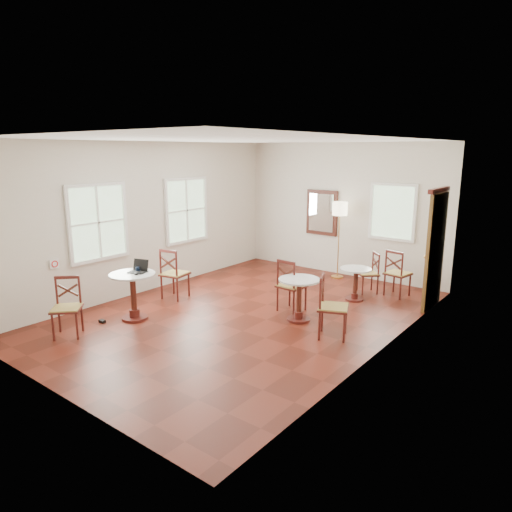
{
  "coord_description": "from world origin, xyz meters",
  "views": [
    {
      "loc": [
        4.88,
        -5.97,
        2.83
      ],
      "look_at": [
        0.0,
        0.3,
        1.0
      ],
      "focal_mm": 32.28,
      "sensor_mm": 36.0,
      "label": 1
    }
  ],
  "objects": [
    {
      "name": "cafe_table_near",
      "position": [
        -1.35,
        -1.36,
        0.5
      ],
      "size": [
        0.77,
        0.77,
        0.81
      ],
      "color": "#4C1913",
      "rests_on": "ground"
    },
    {
      "name": "laptop",
      "position": [
        -1.34,
        -1.22,
        0.86
      ],
      "size": [
        0.34,
        0.31,
        0.2
      ],
      "rotation": [
        0.0,
        0.0,
        0.31
      ],
      "color": "black",
      "rests_on": "cafe_table_near"
    },
    {
      "name": "ground",
      "position": [
        0.0,
        0.0,
        0.0
      ],
      "size": [
        7.0,
        7.0,
        0.0
      ],
      "primitive_type": "plane",
      "color": "#55190E",
      "rests_on": "ground"
    },
    {
      "name": "chair_mid_b",
      "position": [
        1.68,
        0.03,
        0.49
      ],
      "size": [
        0.6,
        0.6,
        0.98
      ],
      "rotation": [
        0.0,
        0.0,
        1.98
      ],
      "color": "#4C1913",
      "rests_on": "ground"
    },
    {
      "name": "room_shell",
      "position": [
        -0.06,
        0.27,
        1.89
      ],
      "size": [
        5.02,
        7.02,
        3.01
      ],
      "color": "beige",
      "rests_on": "ground"
    },
    {
      "name": "cafe_table_back",
      "position": [
        1.17,
        1.91,
        0.39
      ],
      "size": [
        0.6,
        0.6,
        0.63
      ],
      "color": "#4C1913",
      "rests_on": "ground"
    },
    {
      "name": "chair_near_b",
      "position": [
        -1.58,
        -2.44,
        0.46
      ],
      "size": [
        0.6,
        0.6,
        0.92
      ],
      "rotation": [
        0.0,
        0.0,
        0.8
      ],
      "color": "#4C1913",
      "rests_on": "ground"
    },
    {
      "name": "chair_near_a",
      "position": [
        -1.67,
        -0.15,
        0.5
      ],
      "size": [
        0.54,
        0.54,
        1.0
      ],
      "rotation": [
        0.0,
        0.0,
        3.33
      ],
      "color": "#4C1913",
      "rests_on": "ground"
    },
    {
      "name": "chair_back_b",
      "position": [
        1.17,
        2.51,
        0.41
      ],
      "size": [
        0.54,
        0.54,
        0.82
      ],
      "rotation": [
        0.0,
        0.0,
        -0.77
      ],
      "color": "#4C1913",
      "rests_on": "ground"
    },
    {
      "name": "chair_mid_a",
      "position": [
        0.54,
        0.63,
        0.48
      ],
      "size": [
        0.47,
        0.47,
        0.96
      ],
      "rotation": [
        0.0,
        0.0,
        3.08
      ],
      "color": "#4C1913",
      "rests_on": "ground"
    },
    {
      "name": "water_glass",
      "position": [
        -1.48,
        -1.18,
        0.86
      ],
      "size": [
        0.06,
        0.06,
        0.11
      ],
      "primitive_type": "cylinder",
      "color": "white",
      "rests_on": "cafe_table_near"
    },
    {
      "name": "mouse",
      "position": [
        -1.22,
        -1.38,
        0.83
      ],
      "size": [
        0.11,
        0.08,
        0.04
      ],
      "primitive_type": "ellipsoid",
      "rotation": [
        0.0,
        0.0,
        0.17
      ],
      "color": "black",
      "rests_on": "cafe_table_near"
    },
    {
      "name": "cafe_table_mid",
      "position": [
        0.91,
        0.32,
        0.45
      ],
      "size": [
        0.69,
        0.69,
        0.73
      ],
      "color": "#4C1913",
      "rests_on": "ground"
    },
    {
      "name": "chair_back_a",
      "position": [
        1.7,
        2.65,
        0.47
      ],
      "size": [
        0.5,
        0.5,
        0.93
      ],
      "rotation": [
        0.0,
        0.0,
        2.98
      ],
      "color": "#4C1913",
      "rests_on": "ground"
    },
    {
      "name": "floor_lamp",
      "position": [
        0.13,
        3.15,
        1.46
      ],
      "size": [
        0.33,
        0.33,
        1.72
      ],
      "color": "#BF8C3F",
      "rests_on": "ground"
    },
    {
      "name": "navy_mug",
      "position": [
        -1.37,
        -1.23,
        0.85
      ],
      "size": [
        0.1,
        0.07,
        0.08
      ],
      "color": "black",
      "rests_on": "cafe_table_near"
    },
    {
      "name": "power_adapter",
      "position": [
        -1.64,
        -1.81,
        0.02
      ],
      "size": [
        0.11,
        0.07,
        0.05
      ],
      "primitive_type": "cube",
      "color": "black",
      "rests_on": "ground"
    }
  ]
}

